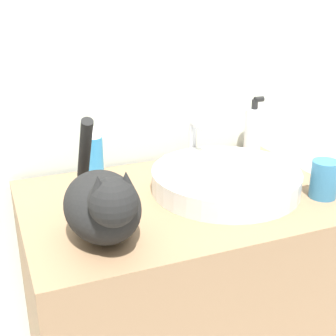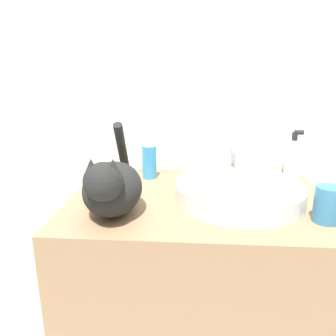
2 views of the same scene
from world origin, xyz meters
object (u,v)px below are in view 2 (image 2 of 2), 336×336
spray_bottle (149,158)px  cup (327,204)px  cat (112,186)px  soap_bottle (292,159)px

spray_bottle → cup: bearing=-33.5°
cat → spray_bottle: size_ratio=2.16×
cat → soap_bottle: size_ratio=1.85×
cat → soap_bottle: cat is taller
soap_bottle → spray_bottle: size_ratio=1.17×
cat → cup: (0.58, -0.00, -0.04)m
soap_bottle → cup: bearing=-91.6°
cat → cup: bearing=89.6°
soap_bottle → cup: size_ratio=1.88×
spray_bottle → cup: spray_bottle is taller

